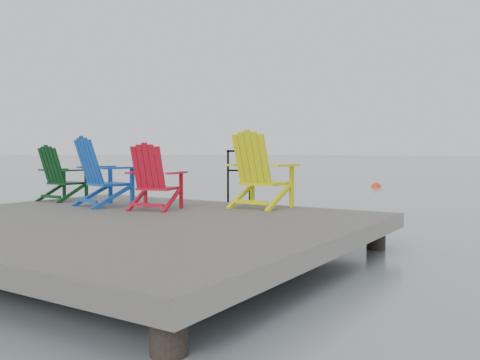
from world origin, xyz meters
The scene contains 8 objects.
ground centered at (0.00, 0.00, 0.00)m, with size 400.00×400.00×0.00m, color gray.
dock centered at (0.00, 0.00, 0.35)m, with size 6.00×5.00×1.40m.
handrail centered at (0.25, 2.45, 1.04)m, with size 0.48×0.04×0.90m.
chair_green centered at (-2.58, 1.04, 0.98)m, with size 0.76×0.71×0.95m.
chair_blue centered at (-1.28, 0.80, 1.04)m, with size 0.98×0.93×1.07m.
chair_red centered at (-0.25, 0.89, 0.99)m, with size 0.90×0.85×0.96m.
chair_yellow centered at (0.95, 1.95, 1.08)m, with size 0.93×0.86×1.15m.
buoy_a centered at (-1.28, 14.65, 0.00)m, with size 0.37×0.37×0.37m, color red.
Camera 1 is at (4.91, -4.75, 1.36)m, focal length 38.00 mm.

